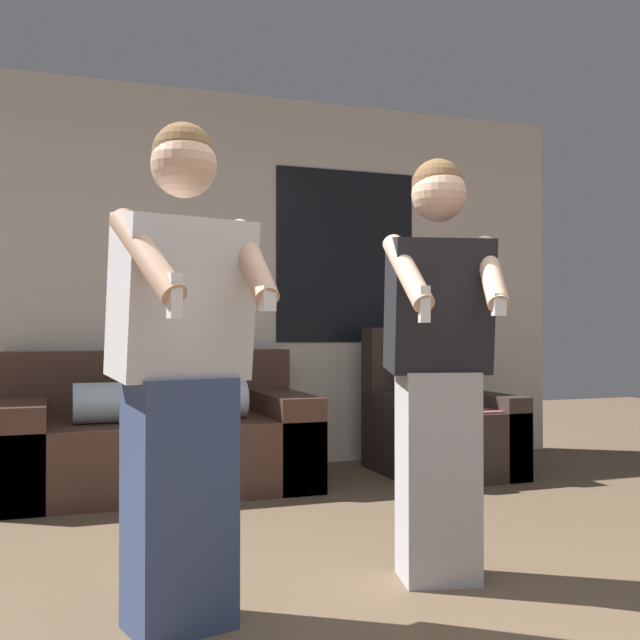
# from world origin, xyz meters

# --- Properties ---
(wall_back) EXTENTS (5.61, 0.07, 2.70)m
(wall_back) POSITION_xyz_m (0.02, 3.40, 1.35)
(wall_back) COLOR silver
(wall_back) RESTS_ON ground_plane
(couch) EXTENTS (1.87, 0.99, 0.85)m
(couch) POSITION_xyz_m (-0.43, 2.87, 0.30)
(couch) COLOR #472D23
(couch) RESTS_ON ground_plane
(armchair) EXTENTS (0.83, 0.91, 1.01)m
(armchair) POSITION_xyz_m (1.48, 2.74, 0.33)
(armchair) COLOR #332823
(armchair) RESTS_ON ground_plane
(person_left) EXTENTS (0.51, 0.56, 1.68)m
(person_left) POSITION_xyz_m (-0.64, 0.59, 0.85)
(person_left) COLOR #384770
(person_left) RESTS_ON ground_plane
(person_right) EXTENTS (0.47, 0.54, 1.67)m
(person_right) POSITION_xyz_m (0.39, 0.73, 0.85)
(person_right) COLOR #B2B2B7
(person_right) RESTS_ON ground_plane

